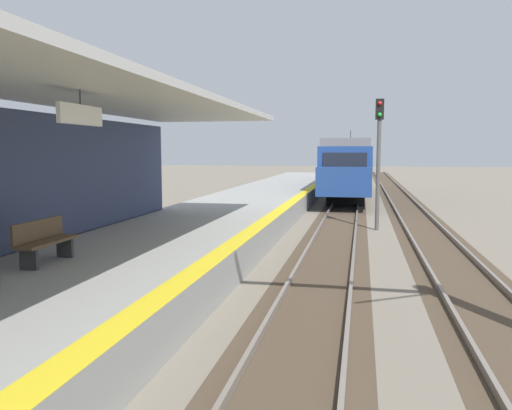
% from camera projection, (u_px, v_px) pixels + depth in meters
% --- Properties ---
extents(station_platform, '(5.00, 80.00, 0.91)m').
position_uv_depth(station_platform, '(175.00, 245.00, 14.71)').
color(station_platform, '#999993').
rests_on(station_platform, ground).
extents(track_pair_nearest_platform, '(2.34, 120.00, 0.16)m').
position_uv_depth(track_pair_nearest_platform, '(334.00, 240.00, 17.74)').
color(track_pair_nearest_platform, '#4C3D2D').
rests_on(track_pair_nearest_platform, ground).
extents(track_pair_middle, '(2.34, 120.00, 0.16)m').
position_uv_depth(track_pair_middle, '(435.00, 244.00, 17.05)').
color(track_pair_middle, '#4C3D2D').
rests_on(track_pair_middle, ground).
extents(approaching_train, '(2.93, 19.60, 4.76)m').
position_uv_depth(approaching_train, '(349.00, 165.00, 35.14)').
color(approaching_train, navy).
rests_on(approaching_train, ground).
extents(rail_signal_post, '(0.32, 0.34, 5.20)m').
position_uv_depth(rail_signal_post, '(379.00, 150.00, 19.93)').
color(rail_signal_post, '#4C4C4C').
rests_on(rail_signal_post, ground).
extents(platform_bench, '(0.45, 1.60, 0.88)m').
position_uv_depth(platform_bench, '(44.00, 240.00, 10.20)').
color(platform_bench, brown).
rests_on(platform_bench, station_platform).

